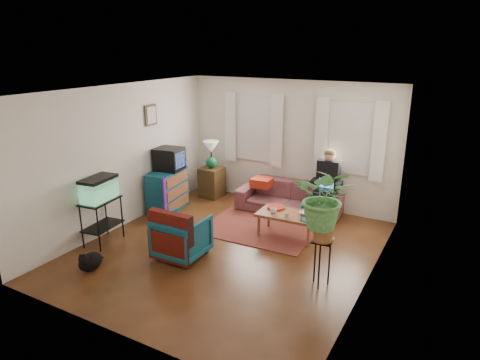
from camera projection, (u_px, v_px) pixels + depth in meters
The scene contains 31 objects.
floor at pixel (228, 249), 7.11m from camera, with size 4.50×5.00×0.01m, color #4F2B14.
ceiling at pixel (227, 91), 6.32m from camera, with size 4.50×5.00×0.01m, color white.
wall_back at pixel (289, 144), 8.80m from camera, with size 4.50×0.01×2.60m, color silver.
wall_front at pixel (110, 233), 4.63m from camera, with size 4.50×0.01×2.60m, color silver.
wall_left at pixel (121, 157), 7.75m from camera, with size 0.01×5.00×2.60m, color silver.
wall_right at pixel (373, 198), 5.67m from camera, with size 0.01×5.00×2.60m, color silver.
window_left at pixel (255, 128), 9.07m from camera, with size 1.08×0.04×1.38m, color white.
window_right at pixel (350, 138), 8.13m from camera, with size 1.08×0.04×1.38m, color white.
curtains_left at pixel (253, 129), 9.01m from camera, with size 1.36×0.06×1.50m, color white.
curtains_right at pixel (349, 139), 8.06m from camera, with size 1.36×0.06×1.50m, color white.
picture_frame at pixel (151, 115), 8.25m from camera, with size 0.04×0.32×0.40m, color #3D2616.
area_rug at pixel (261, 227), 7.95m from camera, with size 2.00×1.60×0.01m, color maroon.
sofa at pixel (289, 193), 8.59m from camera, with size 2.08×0.82×0.81m, color brown.
seated_person at pixel (326, 188), 8.22m from camera, with size 0.52×0.64×1.24m, color black, non-canonical shape.
side_table at pixel (212, 182), 9.50m from camera, with size 0.46×0.46×0.66m, color #372214.
table_lamp at pixel (211, 155), 9.31m from camera, with size 0.34×0.34×0.61m, color white, non-canonical shape.
dresser at pixel (167, 190), 8.69m from camera, with size 0.47×0.93×0.84m, color #136275.
crt_tv at pixel (169, 159), 8.57m from camera, with size 0.51×0.47×0.45m, color black.
aquarium_stand at pixel (102, 222), 7.24m from camera, with size 0.39×0.69×0.77m, color black.
aquarium at pixel (99, 189), 7.06m from camera, with size 0.35×0.63×0.41m, color #7FD899.
black_cat at pixel (90, 260), 6.40m from camera, with size 0.27×0.41×0.35m, color black.
armchair at pixel (182, 235), 6.77m from camera, with size 0.73×0.69×0.75m, color #136C72.
serape_throw at pixel (170, 232), 6.48m from camera, with size 0.76×0.17×0.62m, color #9E0A0A.
coffee_table at pixel (288, 225), 7.53m from camera, with size 1.05×0.57×0.43m, color brown.
cup_a at pixel (273, 211), 7.47m from camera, with size 0.12×0.12×0.09m, color white.
cup_b at pixel (287, 215), 7.28m from camera, with size 0.10×0.10×0.09m, color beige.
bowl at pixel (305, 213), 7.41m from camera, with size 0.21×0.21×0.05m, color white.
snack_tray at pixel (276, 207), 7.70m from camera, with size 0.32×0.32×0.04m, color #B21414.
birdcage at pixel (305, 212), 7.14m from camera, with size 0.17×0.17×0.30m, color #115B6B, non-canonical shape.
plant_stand at pixel (321, 263), 5.95m from camera, with size 0.29×0.29×0.70m, color black.
potted_plant at pixel (325, 207), 5.70m from camera, with size 0.80×0.69×0.88m, color #599947.
Camera 1 is at (3.29, -5.52, 3.25)m, focal length 32.00 mm.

